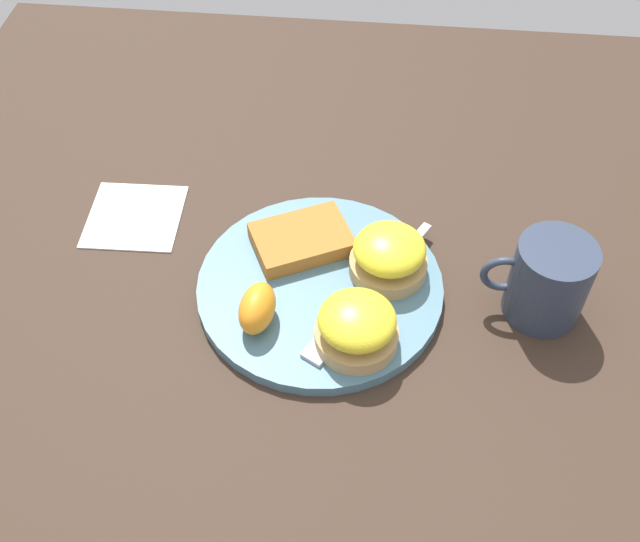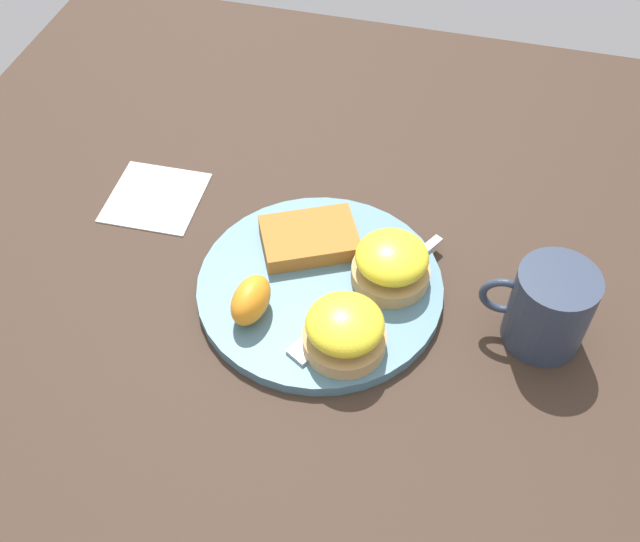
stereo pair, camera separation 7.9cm
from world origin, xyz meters
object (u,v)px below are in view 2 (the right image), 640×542
object	(u,v)px
orange_wedge	(251,300)
sandwich_benedict_right	(391,263)
sandwich_benedict_left	(345,330)
cup	(549,306)
fork	(361,303)
hashbrown_patty	(309,238)

from	to	relation	value
orange_wedge	sandwich_benedict_right	bearing A→B (deg)	-147.57
sandwich_benedict_left	cup	world-z (taller)	cup
fork	sandwich_benedict_left	bearing A→B (deg)	84.35
sandwich_benedict_right	fork	bearing A→B (deg)	62.15
sandwich_benedict_left	orange_wedge	world-z (taller)	sandwich_benedict_left
sandwich_benedict_left	fork	world-z (taller)	sandwich_benedict_left
sandwich_benedict_right	fork	world-z (taller)	sandwich_benedict_right
sandwich_benedict_right	orange_wedge	size ratio (longest dim) A/B	1.42
orange_wedge	cup	bearing A→B (deg)	-168.34
hashbrown_patty	fork	size ratio (longest dim) A/B	0.51
fork	cup	size ratio (longest dim) A/B	1.86
cup	sandwich_benedict_right	bearing A→B (deg)	-7.66
sandwich_benedict_right	hashbrown_patty	size ratio (longest dim) A/B	0.81
hashbrown_patty	cup	bearing A→B (deg)	169.23
hashbrown_patty	orange_wedge	xyz separation A→B (m)	(0.03, 0.11, 0.01)
fork	orange_wedge	bearing A→B (deg)	20.57
sandwich_benedict_left	cup	distance (m)	0.21
sandwich_benedict_right	fork	size ratio (longest dim) A/B	0.41
sandwich_benedict_right	hashbrown_patty	xyz separation A→B (m)	(0.10, -0.03, -0.02)
fork	cup	bearing A→B (deg)	-173.81
sandwich_benedict_left	fork	size ratio (longest dim) A/B	0.41
cup	sandwich_benedict_left	bearing A→B (deg)	21.50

